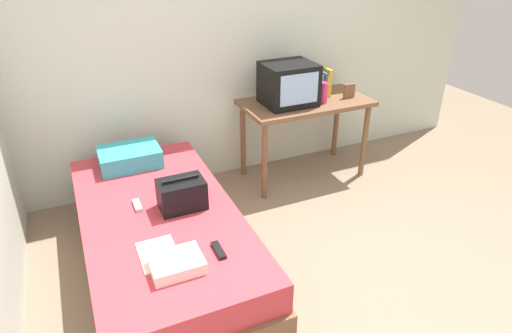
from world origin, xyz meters
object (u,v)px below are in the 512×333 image
object	(u,v)px
water_bottle	(324,93)
remote_dark	(219,250)
tv	(289,84)
magazine	(158,254)
book_row	(321,84)
handbag	(182,194)
picture_frame	(349,91)
bed	(162,240)
folded_towel	(177,264)
remote_silver	(137,205)
pillow	(130,157)
desk	(305,111)

from	to	relation	value
water_bottle	remote_dark	world-z (taller)	water_bottle
tv	magazine	bearing A→B (deg)	-140.06
book_row	handbag	xyz separation A→B (m)	(-1.58, -0.88, -0.29)
picture_frame	handbag	bearing A→B (deg)	-157.86
tv	handbag	bearing A→B (deg)	-146.03
bed	folded_towel	distance (m)	0.66
handbag	magazine	distance (m)	0.50
book_row	folded_towel	world-z (taller)	book_row
handbag	remote_dark	distance (m)	0.54
bed	magazine	xyz separation A→B (m)	(-0.10, -0.44, 0.25)
picture_frame	remote_silver	distance (m)	2.17
bed	water_bottle	bearing A→B (deg)	22.37
water_bottle	pillow	world-z (taller)	water_bottle
remote_dark	remote_silver	distance (m)	0.74
tv	picture_frame	bearing A→B (deg)	-8.17
desk	tv	xyz separation A→B (m)	(-0.19, -0.01, 0.28)
tv	folded_towel	world-z (taller)	tv
water_bottle	tv	bearing A→B (deg)	161.41
tv	folded_towel	bearing A→B (deg)	-135.25
book_row	remote_dark	xyz separation A→B (m)	(-1.52, -1.41, -0.38)
tv	water_bottle	xyz separation A→B (m)	(0.30, -0.10, -0.09)
bed	remote_dark	distance (m)	0.65
tv	pillow	size ratio (longest dim) A/B	0.96
pillow	folded_towel	world-z (taller)	pillow
tv	book_row	size ratio (longest dim) A/B	1.77
remote_silver	folded_towel	size ratio (longest dim) A/B	0.51
picture_frame	remote_dark	distance (m)	2.17
picture_frame	remote_dark	xyz separation A→B (m)	(-1.73, -1.26, -0.33)
book_row	pillow	world-z (taller)	book_row
water_bottle	remote_silver	distance (m)	1.91
water_bottle	remote_dark	size ratio (longest dim) A/B	1.18
tv	water_bottle	world-z (taller)	tv
pillow	book_row	bearing A→B (deg)	4.07
tv	remote_dark	distance (m)	1.82
remote_dark	magazine	bearing A→B (deg)	159.74
remote_dark	handbag	bearing A→B (deg)	96.37
book_row	picture_frame	size ratio (longest dim) A/B	1.94
desk	folded_towel	distance (m)	2.12
folded_towel	book_row	bearing A→B (deg)	39.35
water_bottle	pillow	xyz separation A→B (m)	(-1.71, 0.04, -0.30)
picture_frame	folded_towel	size ratio (longest dim) A/B	0.46
handbag	pillow	bearing A→B (deg)	105.36
remote_dark	folded_towel	size ratio (longest dim) A/B	0.56
remote_silver	tv	bearing A→B (deg)	24.78
remote_silver	folded_towel	xyz separation A→B (m)	(0.08, -0.70, 0.02)
picture_frame	pillow	size ratio (longest dim) A/B	0.28
bed	book_row	distance (m)	2.04
book_row	remote_dark	world-z (taller)	book_row
pillow	folded_towel	bearing A→B (deg)	-89.45
book_row	picture_frame	bearing A→B (deg)	-36.77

